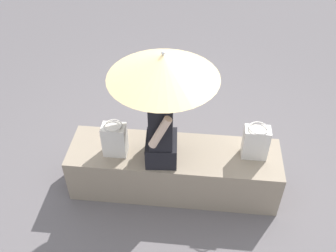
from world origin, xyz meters
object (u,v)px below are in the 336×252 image
handbag_black (115,139)px  tote_bag_canvas (256,142)px  parasol (163,66)px  person_seated (161,125)px

handbag_black → tote_bag_canvas: same height
handbag_black → tote_bag_canvas: bearing=4.2°
tote_bag_canvas → parasol: bearing=-176.0°
person_seated → tote_bag_canvas: size_ratio=2.64×
person_seated → handbag_black: bearing=177.9°
person_seated → handbag_black: (-0.43, 0.02, -0.22)m
handbag_black → tote_bag_canvas: size_ratio=1.00×
person_seated → tote_bag_canvas: 0.88m
parasol → handbag_black: 0.90m
parasol → tote_bag_canvas: bearing=4.0°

